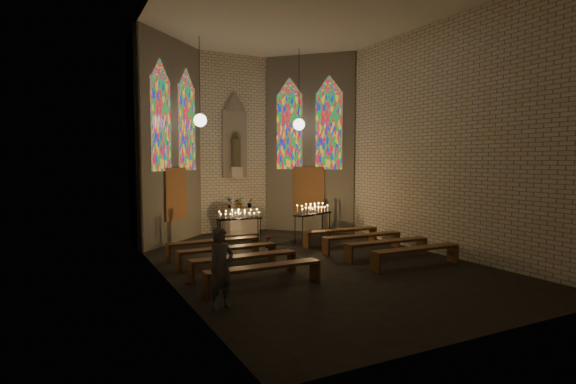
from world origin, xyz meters
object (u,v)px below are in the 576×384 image
object	(u,v)px
votive_stand_right	(313,211)
visitor	(221,268)
votive_stand_left	(239,216)
altar	(239,221)
aisle_flower_pot	(268,242)

from	to	relation	value
votive_stand_right	visitor	size ratio (longest dim) A/B	1.11
votive_stand_left	altar	bearing A→B (deg)	72.35
altar	votive_stand_left	distance (m)	2.33
altar	votive_stand_left	size ratio (longest dim) A/B	0.91
altar	visitor	distance (m)	8.91
votive_stand_right	visitor	distance (m)	7.39
aisle_flower_pot	votive_stand_left	size ratio (longest dim) A/B	0.25
aisle_flower_pot	visitor	world-z (taller)	visitor
altar	votive_stand_left	world-z (taller)	votive_stand_left
aisle_flower_pot	votive_stand_right	distance (m)	2.04
votive_stand_left	visitor	world-z (taller)	visitor
aisle_flower_pot	votive_stand_right	xyz separation A→B (m)	(1.82, 0.19, 0.89)
altar	votive_stand_right	bearing A→B (deg)	-60.51
votive_stand_right	visitor	xyz separation A→B (m)	(-5.13, -5.31, -0.30)
visitor	votive_stand_left	bearing A→B (deg)	45.98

